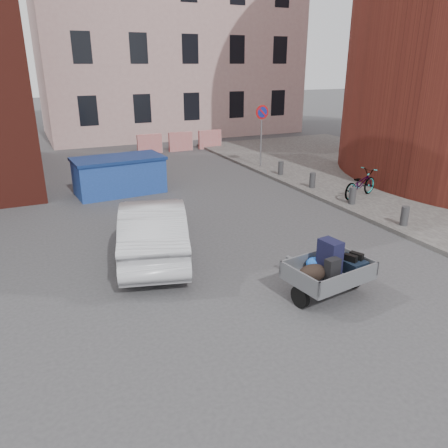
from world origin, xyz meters
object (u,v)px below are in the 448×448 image
silver_car (153,228)px  bicycle (360,184)px  dumpster (119,175)px  trailer (328,270)px

silver_car → bicycle: bearing=-153.8°
dumpster → bicycle: 8.45m
trailer → silver_car: bearing=118.6°
dumpster → silver_car: silver_car is taller
silver_car → dumpster: bearing=-79.0°
bicycle → trailer: bearing=116.8°
silver_car → bicycle: silver_car is taller
dumpster → bicycle: bearing=-35.1°
dumpster → bicycle: size_ratio=1.84×
trailer → bicycle: 7.12m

